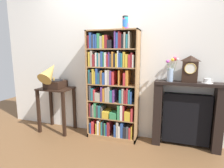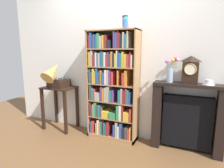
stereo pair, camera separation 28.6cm
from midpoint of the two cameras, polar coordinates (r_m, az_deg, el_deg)
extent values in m
cube|color=brown|center=(3.07, -3.05, -16.92)|extent=(7.33, 6.40, 0.02)
cube|color=silver|center=(2.97, -0.55, 8.51)|extent=(4.33, 0.08, 2.60)
cube|color=#A87A4C|center=(3.02, -9.45, -0.24)|extent=(0.02, 0.29, 1.70)
cube|color=#A87A4C|center=(2.75, 4.95, -1.15)|extent=(0.02, 0.29, 1.70)
cube|color=brown|center=(2.99, -1.63, -0.19)|extent=(0.79, 0.01, 1.70)
cube|color=#A87A4C|center=(2.83, -2.73, 16.27)|extent=(0.79, 0.29, 0.02)
cube|color=#A87A4C|center=(3.12, -2.46, -15.57)|extent=(0.79, 0.29, 0.06)
cube|color=#2D519E|center=(3.18, -8.64, -12.86)|extent=(0.02, 0.21, 0.18)
cube|color=#C63338|center=(3.15, -8.10, -12.80)|extent=(0.04, 0.20, 0.20)
cube|color=gold|center=(3.14, -6.88, -13.08)|extent=(0.02, 0.23, 0.18)
cube|color=white|center=(3.11, -6.44, -12.81)|extent=(0.03, 0.20, 0.23)
cube|color=orange|center=(3.10, -5.91, -13.15)|extent=(0.02, 0.20, 0.21)
cube|color=teal|center=(3.10, -5.27, -13.07)|extent=(0.03, 0.23, 0.21)
cube|color=black|center=(3.09, -4.74, -13.13)|extent=(0.02, 0.24, 0.21)
cube|color=#388E56|center=(3.07, -4.46, -13.40)|extent=(0.02, 0.20, 0.20)
cube|color=#2D519E|center=(3.08, -3.88, -13.46)|extent=(0.02, 0.24, 0.19)
cube|color=maroon|center=(3.07, -3.25, -13.18)|extent=(0.04, 0.25, 0.22)
cube|color=#2D519E|center=(3.03, -1.28, -13.69)|extent=(0.03, 0.24, 0.20)
cube|color=#B2A893|center=(3.01, -0.65, -13.49)|extent=(0.03, 0.22, 0.24)
cube|color=white|center=(3.01, -0.04, -14.10)|extent=(0.03, 0.22, 0.18)
cube|color=#2D519E|center=(2.98, 0.66, -13.72)|extent=(0.04, 0.22, 0.24)
cube|color=black|center=(2.99, 1.49, -14.30)|extent=(0.04, 0.23, 0.18)
cube|color=#424247|center=(2.98, 2.35, -14.31)|extent=(0.04, 0.23, 0.19)
cube|color=#C63338|center=(2.96, 3.03, -14.58)|extent=(0.03, 0.21, 0.18)
cube|color=gold|center=(2.96, 3.61, -14.35)|extent=(0.02, 0.22, 0.20)
cube|color=#A87A4C|center=(3.00, -2.51, -10.26)|extent=(0.75, 0.27, 0.02)
cube|color=maroon|center=(3.07, -8.87, -7.58)|extent=(0.02, 0.21, 0.22)
cube|color=#424247|center=(3.07, -8.38, -7.97)|extent=(0.03, 0.21, 0.18)
cube|color=#B2A893|center=(3.05, -7.88, -7.81)|extent=(0.02, 0.21, 0.21)
cube|color=#388E56|center=(3.04, -7.30, -7.61)|extent=(0.04, 0.23, 0.23)
cube|color=#424247|center=(3.03, -6.59, -7.98)|extent=(0.02, 0.24, 0.19)
cube|color=teal|center=(3.01, -6.06, -8.13)|extent=(0.04, 0.22, 0.19)
cube|color=#424247|center=(3.00, -5.43, -8.30)|extent=(0.02, 0.23, 0.18)
cube|color=gold|center=(2.99, -4.20, -9.06)|extent=(0.11, 0.23, 0.11)
cube|color=#388E56|center=(2.92, -2.16, -9.61)|extent=(0.11, 0.16, 0.10)
cube|color=#388E56|center=(2.90, -0.29, -8.50)|extent=(0.04, 0.22, 0.22)
cube|color=white|center=(2.88, 0.49, -8.52)|extent=(0.04, 0.21, 0.23)
cube|color=maroon|center=(2.88, 1.19, -8.50)|extent=(0.02, 0.24, 0.23)
cube|color=gold|center=(2.86, 2.23, -9.65)|extent=(0.09, 0.18, 0.14)
cube|color=#C63338|center=(2.85, 3.68, -9.08)|extent=(0.03, 0.24, 0.20)
cube|color=#A87A4C|center=(2.92, -2.55, -5.30)|extent=(0.75, 0.27, 0.02)
cube|color=#424247|center=(3.01, -8.74, -2.45)|extent=(0.03, 0.24, 0.24)
cube|color=teal|center=(2.98, -8.25, -2.95)|extent=(0.03, 0.21, 0.20)
cube|color=#C63338|center=(2.98, -7.58, -3.07)|extent=(0.02, 0.24, 0.18)
cube|color=#B2A893|center=(2.95, -6.67, -3.70)|extent=(0.08, 0.21, 0.13)
cube|color=#663884|center=(2.93, -5.33, -2.83)|extent=(0.03, 0.25, 0.22)
cube|color=orange|center=(2.92, -4.69, -3.06)|extent=(0.03, 0.25, 0.21)
cube|color=#B2A893|center=(2.90, -3.96, -2.97)|extent=(0.04, 0.25, 0.22)
cube|color=#B2A893|center=(2.86, -3.44, -2.99)|extent=(0.03, 0.20, 0.24)
cube|color=teal|center=(2.88, -2.51, -3.48)|extent=(0.04, 0.25, 0.18)
cube|color=#663884|center=(2.86, -1.89, -3.48)|extent=(0.02, 0.23, 0.19)
cube|color=teal|center=(2.82, 0.22, -3.57)|extent=(0.04, 0.23, 0.20)
cube|color=#B2A893|center=(2.79, 0.82, -3.47)|extent=(0.02, 0.19, 0.22)
cube|color=maroon|center=(2.80, 1.59, -3.64)|extent=(0.04, 0.23, 0.20)
cube|color=#C63338|center=(2.77, 2.15, -3.50)|extent=(0.02, 0.19, 0.23)
cube|color=teal|center=(2.78, 2.80, -3.66)|extent=(0.03, 0.23, 0.21)
cube|color=#2D519E|center=(2.76, 3.30, -4.06)|extent=(0.02, 0.19, 0.18)
cube|color=#A87A4C|center=(2.86, -2.59, -0.09)|extent=(0.75, 0.27, 0.02)
cube|color=teal|center=(2.96, -9.07, 2.47)|extent=(0.02, 0.23, 0.22)
cube|color=#424247|center=(2.95, -8.62, 2.05)|extent=(0.03, 0.22, 0.18)
cube|color=gold|center=(2.94, -7.88, 2.56)|extent=(0.03, 0.25, 0.23)
cube|color=gold|center=(2.91, -7.52, 2.13)|extent=(0.02, 0.21, 0.19)
cube|color=#2D519E|center=(2.91, -6.86, 2.58)|extent=(0.03, 0.24, 0.24)
cube|color=teal|center=(2.89, -6.40, 1.92)|extent=(0.02, 0.21, 0.18)
cube|color=#424247|center=(2.87, -5.97, 2.18)|extent=(0.02, 0.21, 0.21)
cube|color=orange|center=(2.87, -5.53, 2.25)|extent=(0.02, 0.22, 0.21)
cube|color=#2D519E|center=(2.87, -4.78, 1.93)|extent=(0.04, 0.25, 0.18)
cube|color=white|center=(2.84, -4.06, 2.26)|extent=(0.03, 0.22, 0.22)
cube|color=#B2A893|center=(2.84, -3.29, 2.29)|extent=(0.03, 0.25, 0.22)
cube|color=#663884|center=(2.81, -2.78, 2.07)|extent=(0.03, 0.21, 0.21)
cube|color=#C63338|center=(2.81, -2.05, 2.00)|extent=(0.02, 0.24, 0.20)
cube|color=orange|center=(2.78, -0.23, 2.14)|extent=(0.02, 0.25, 0.22)
cube|color=#C63338|center=(2.76, 1.40, 1.70)|extent=(0.04, 0.24, 0.19)
cube|color=orange|center=(2.73, 2.04, 1.99)|extent=(0.03, 0.20, 0.22)
cube|color=#A87A4C|center=(2.82, -2.64, 5.31)|extent=(0.75, 0.27, 0.02)
cube|color=gold|center=(2.92, -9.21, 7.66)|extent=(0.03, 0.20, 0.22)
cube|color=#B2A893|center=(2.91, -8.47, 7.86)|extent=(0.03, 0.23, 0.24)
cube|color=maroon|center=(2.91, -7.71, 7.32)|extent=(0.04, 0.24, 0.18)
cube|color=white|center=(2.89, -6.98, 7.60)|extent=(0.02, 0.25, 0.21)
cube|color=teal|center=(2.87, -6.58, 7.51)|extent=(0.02, 0.24, 0.20)
cube|color=#B2A893|center=(2.86, -6.09, 7.52)|extent=(0.03, 0.23, 0.20)
cube|color=#2D519E|center=(2.84, -5.46, 7.73)|extent=(0.03, 0.21, 0.22)
cube|color=#388E56|center=(2.82, -4.94, 7.61)|extent=(0.02, 0.20, 0.21)
cube|color=white|center=(2.81, -4.49, 7.61)|extent=(0.03, 0.19, 0.21)
cube|color=#C63338|center=(2.81, -3.78, 7.36)|extent=(0.02, 0.23, 0.19)
cube|color=#663884|center=(2.80, -3.32, 7.64)|extent=(0.02, 0.23, 0.21)
cube|color=#424247|center=(2.78, -2.96, 7.39)|extent=(0.02, 0.20, 0.19)
cube|color=orange|center=(2.77, -2.29, 7.71)|extent=(0.03, 0.20, 0.22)
cube|color=black|center=(2.77, -1.70, 7.43)|extent=(0.02, 0.21, 0.20)
cube|color=gold|center=(2.75, -1.15, 7.42)|extent=(0.03, 0.20, 0.20)
cube|color=white|center=(2.75, -0.61, 7.84)|extent=(0.02, 0.23, 0.24)
cube|color=#2D519E|center=(2.76, -0.01, 7.55)|extent=(0.03, 0.25, 0.21)
cube|color=teal|center=(2.73, 0.47, 7.46)|extent=(0.03, 0.21, 0.20)
cube|color=gold|center=(2.74, 1.24, 7.66)|extent=(0.03, 0.25, 0.22)
cube|color=gold|center=(2.71, 1.89, 7.29)|extent=(0.04, 0.21, 0.19)
cube|color=#C63338|center=(2.72, 2.87, 7.24)|extent=(0.03, 0.25, 0.18)
cube|color=maroon|center=(2.70, 3.47, 7.49)|extent=(0.02, 0.24, 0.21)
cube|color=white|center=(2.67, 3.82, 7.15)|extent=(0.02, 0.19, 0.18)
cube|color=#A87A4C|center=(2.81, -2.68, 10.79)|extent=(0.75, 0.27, 0.02)
cube|color=maroon|center=(2.94, -9.23, 12.69)|extent=(0.02, 0.25, 0.19)
cube|color=#2D519E|center=(2.91, -8.90, 13.11)|extent=(0.03, 0.20, 0.23)
cube|color=#424247|center=(2.91, -8.12, 12.75)|extent=(0.02, 0.24, 0.19)
cube|color=#2D519E|center=(2.89, -7.75, 12.89)|extent=(0.03, 0.22, 0.20)
cube|color=#2D519E|center=(2.88, -7.10, 12.89)|extent=(0.02, 0.23, 0.20)
cube|color=#388E56|center=(2.87, -6.40, 13.05)|extent=(0.04, 0.24, 0.21)
cube|color=#B2A893|center=(2.84, -5.77, 12.71)|extent=(0.04, 0.21, 0.18)
cube|color=gold|center=(2.82, -4.99, 12.86)|extent=(0.03, 0.21, 0.19)
cube|color=maroon|center=(2.82, -4.25, 12.88)|extent=(0.04, 0.22, 0.19)
cube|color=black|center=(2.79, -3.24, 12.20)|extent=(0.06, 0.21, 0.12)
cube|color=#663884|center=(2.76, -1.60, 13.48)|extent=(0.02, 0.21, 0.24)
cube|color=#2D519E|center=(2.76, -0.92, 13.25)|extent=(0.03, 0.22, 0.22)
cube|color=maroon|center=(2.75, -0.38, 13.52)|extent=(0.02, 0.22, 0.24)
cube|color=maroon|center=(2.74, 0.13, 13.22)|extent=(0.02, 0.23, 0.21)
cube|color=black|center=(2.72, 0.67, 13.05)|extent=(0.03, 0.21, 0.19)
cube|color=#B2A893|center=(2.73, 1.39, 13.31)|extent=(0.03, 0.23, 0.22)
cube|color=teal|center=(2.72, 2.05, 13.02)|extent=(0.03, 0.23, 0.19)
cube|color=#B2A893|center=(2.71, 2.63, 13.45)|extent=(0.02, 0.23, 0.23)
cylinder|color=purple|center=(2.81, 1.13, 17.45)|extent=(0.08, 0.08, 0.09)
cylinder|color=orange|center=(2.82, 1.07, 17.79)|extent=(0.08, 0.08, 0.09)
cylinder|color=blue|center=(2.82, 1.11, 18.13)|extent=(0.08, 0.08, 0.09)
cylinder|color=blue|center=(2.82, 1.08, 18.47)|extent=(0.08, 0.08, 0.09)
cylinder|color=pink|center=(2.82, 1.07, 18.81)|extent=(0.08, 0.08, 0.09)
cylinder|color=#28B2B7|center=(2.82, 1.13, 19.14)|extent=(0.08, 0.08, 0.09)
cylinder|color=black|center=(2.83, 1.10, 19.48)|extent=(0.08, 0.08, 0.09)
cube|color=black|center=(3.32, -19.46, -1.37)|extent=(0.56, 0.41, 0.02)
cube|color=black|center=(3.44, -24.12, -7.87)|extent=(0.04, 0.04, 0.74)
cube|color=black|center=(3.14, -17.36, -9.13)|extent=(0.04, 0.04, 0.74)
cube|color=black|center=(3.69, -20.52, -6.42)|extent=(0.04, 0.04, 0.74)
cube|color=black|center=(3.42, -14.00, -7.41)|extent=(0.04, 0.04, 0.74)
cube|color=black|center=(3.31, -19.54, -0.09)|extent=(0.30, 0.30, 0.13)
cylinder|color=black|center=(3.30, -19.61, 1.11)|extent=(0.25, 0.25, 0.01)
cylinder|color=#B79347|center=(3.26, -20.12, 1.40)|extent=(0.03, 0.03, 0.06)
cone|color=#B79347|center=(3.17, -21.34, 3.55)|extent=(0.23, 0.42, 0.40)
cube|color=black|center=(2.70, 20.05, 0.09)|extent=(0.93, 0.23, 0.04)
cube|color=black|center=(2.83, 11.16, -9.08)|extent=(0.12, 0.21, 0.92)
cube|color=black|center=(2.86, 27.65, -9.90)|extent=(0.12, 0.21, 0.92)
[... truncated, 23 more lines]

